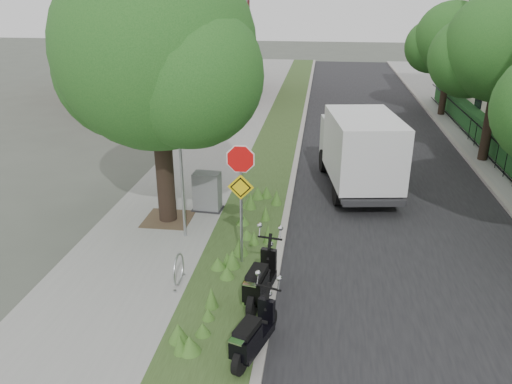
{
  "coord_description": "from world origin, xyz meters",
  "views": [
    {
      "loc": [
        0.42,
        -10.34,
        6.55
      ],
      "look_at": [
        -1.28,
        2.42,
        1.3
      ],
      "focal_mm": 35.0,
      "sensor_mm": 36.0,
      "label": 1
    }
  ],
  "objects_px": {
    "box_truck": "(359,148)",
    "utility_cabinet": "(207,192)",
    "scooter_near": "(259,285)",
    "scooter_far": "(251,340)",
    "sign_assembly": "(241,181)"
  },
  "relations": [
    {
      "from": "box_truck",
      "to": "utility_cabinet",
      "type": "distance_m",
      "value": 5.51
    },
    {
      "from": "scooter_near",
      "to": "box_truck",
      "type": "bearing_deg",
      "value": 71.45
    },
    {
      "from": "scooter_near",
      "to": "utility_cabinet",
      "type": "height_order",
      "value": "utility_cabinet"
    },
    {
      "from": "box_truck",
      "to": "utility_cabinet",
      "type": "xyz_separation_m",
      "value": [
        -4.75,
        -2.69,
        -0.81
      ]
    },
    {
      "from": "scooter_near",
      "to": "scooter_far",
      "type": "relative_size",
      "value": 1.11
    },
    {
      "from": "scooter_far",
      "to": "box_truck",
      "type": "bearing_deg",
      "value": 75.27
    },
    {
      "from": "sign_assembly",
      "to": "utility_cabinet",
      "type": "distance_m",
      "value": 3.82
    },
    {
      "from": "scooter_near",
      "to": "sign_assembly",
      "type": "bearing_deg",
      "value": 111.17
    },
    {
      "from": "utility_cabinet",
      "to": "box_truck",
      "type": "bearing_deg",
      "value": 29.54
    },
    {
      "from": "sign_assembly",
      "to": "scooter_far",
      "type": "relative_size",
      "value": 1.85
    },
    {
      "from": "scooter_near",
      "to": "box_truck",
      "type": "xyz_separation_m",
      "value": [
        2.51,
        7.48,
        0.94
      ]
    },
    {
      "from": "box_truck",
      "to": "utility_cabinet",
      "type": "relative_size",
      "value": 4.4
    },
    {
      "from": "sign_assembly",
      "to": "box_truck",
      "type": "relative_size",
      "value": 0.6
    },
    {
      "from": "scooter_far",
      "to": "scooter_near",
      "type": "bearing_deg",
      "value": 92.42
    },
    {
      "from": "box_truck",
      "to": "utility_cabinet",
      "type": "height_order",
      "value": "box_truck"
    }
  ]
}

